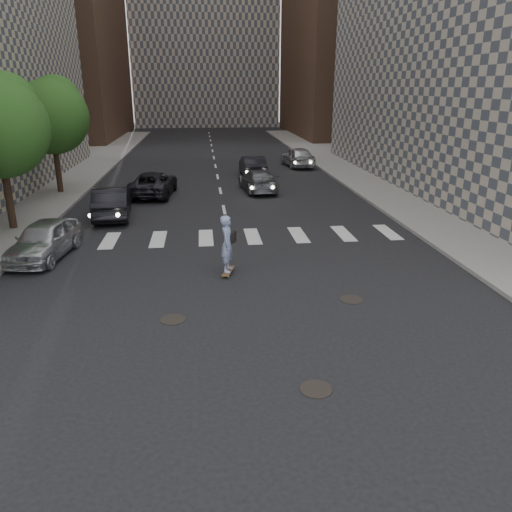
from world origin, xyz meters
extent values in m
plane|color=black|center=(0.00, 0.00, 0.00)|extent=(160.00, 160.00, 0.00)
cube|color=gray|center=(14.50, 20.00, 0.07)|extent=(13.00, 80.00, 0.15)
cube|color=black|center=(11.20, 14.00, 2.00)|extent=(0.30, 18.00, 4.00)
cylinder|color=#382619|center=(-9.50, 11.00, 1.55)|extent=(0.32, 0.32, 2.80)
sphere|color=#224B19|center=(-9.30, 11.60, 5.35)|extent=(2.80, 2.80, 2.80)
cylinder|color=#382619|center=(-9.50, 19.00, 1.55)|extent=(0.32, 0.32, 2.80)
sphere|color=#224B19|center=(-9.50, 19.00, 4.45)|extent=(4.20, 4.20, 4.20)
sphere|color=#224B19|center=(-9.30, 19.60, 5.35)|extent=(2.80, 2.80, 2.80)
cylinder|color=black|center=(1.20, -2.50, 0.01)|extent=(0.70, 0.70, 0.02)
cylinder|color=black|center=(-2.00, 1.20, 0.01)|extent=(0.70, 0.70, 0.02)
cylinder|color=black|center=(3.30, 2.00, 0.01)|extent=(0.70, 0.70, 0.02)
cube|color=brown|center=(-0.29, 4.61, 0.10)|extent=(0.51, 1.06, 0.02)
cylinder|color=green|center=(-0.47, 4.28, 0.03)|extent=(0.05, 0.08, 0.07)
cylinder|color=green|center=(-0.29, 4.23, 0.03)|extent=(0.05, 0.08, 0.07)
cylinder|color=green|center=(-0.28, 4.99, 0.03)|extent=(0.05, 0.08, 0.07)
cylinder|color=green|center=(-0.10, 4.94, 0.03)|extent=(0.05, 0.08, 0.07)
imported|color=#829DBE|center=(-0.29, 4.61, 1.08)|extent=(0.63, 0.81, 1.95)
cube|color=black|center=(-0.07, 4.61, 1.32)|extent=(0.19, 0.34, 0.37)
imported|color=#B7B8BE|center=(-7.00, 7.06, 0.70)|extent=(2.21, 4.31, 1.40)
imported|color=black|center=(-5.49, 13.00, 0.76)|extent=(2.04, 4.72, 1.51)
imported|color=slate|center=(2.30, 18.62, 0.65)|extent=(2.28, 4.68, 1.31)
imported|color=black|center=(-3.96, 18.00, 0.69)|extent=(2.77, 5.18, 1.39)
imported|color=silver|center=(6.50, 28.00, 0.79)|extent=(2.34, 4.79, 1.57)
imported|color=black|center=(2.50, 24.01, 0.72)|extent=(1.68, 4.44, 1.45)
camera|label=1|loc=(-1.04, -11.43, 6.12)|focal=35.00mm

